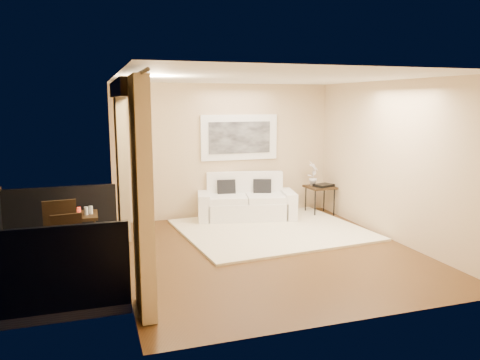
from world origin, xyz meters
TOP-DOWN VIEW (x-y plane):
  - floor at (0.00, 0.00)m, footprint 5.00×5.00m
  - room_shell at (-2.13, 0.00)m, footprint 5.00×6.40m
  - balcony at (-3.31, 0.00)m, footprint 1.81×2.60m
  - curtains at (-2.11, 0.00)m, footprint 0.16×4.80m
  - artwork at (0.31, 2.46)m, footprint 1.62×0.07m
  - rug at (0.48, 1.10)m, footprint 3.41×3.04m
  - sofa at (0.32, 2.09)m, footprint 2.05×1.20m
  - side_table at (1.93, 2.00)m, footprint 0.57×0.57m
  - tray at (1.98, 1.95)m, footprint 0.45×0.39m
  - orchid at (1.81, 2.10)m, footprint 0.33×0.33m
  - bistro_table at (-2.85, 0.58)m, footprint 0.58×0.58m
  - balcony_chair_far at (-3.07, 0.17)m, footprint 0.47×0.48m
  - balcony_chair_near at (-2.96, -0.38)m, footprint 0.43×0.43m
  - ice_bucket at (-2.98, 0.67)m, footprint 0.18×0.18m
  - candle at (-2.83, 0.76)m, footprint 0.06×0.06m
  - vase at (-2.89, 0.36)m, footprint 0.04×0.04m
  - glass_a at (-2.72, 0.53)m, footprint 0.06×0.06m
  - glass_b at (-2.66, 0.57)m, footprint 0.06×0.06m

SIDE VIEW (x-z plane):
  - floor at x=0.00m, z-range 0.00..0.00m
  - rug at x=0.48m, z-range 0.00..0.04m
  - balcony at x=-3.31m, z-range -0.41..0.76m
  - sofa at x=0.32m, z-range -0.14..0.79m
  - balcony_chair_near at x=-2.96m, z-range 0.07..0.97m
  - side_table at x=1.93m, z-range 0.24..0.84m
  - balcony_chair_far at x=-3.07m, z-range 0.08..1.10m
  - bistro_table at x=-2.85m, z-range 0.26..0.94m
  - tray at x=1.98m, z-range 0.60..0.65m
  - candle at x=-2.83m, z-range 0.68..0.75m
  - glass_a at x=-2.72m, z-range 0.68..0.80m
  - glass_b at x=-2.66m, z-range 0.68..0.80m
  - vase at x=-2.89m, z-range 0.68..0.86m
  - ice_bucket at x=-2.98m, z-range 0.68..0.88m
  - orchid at x=1.81m, z-range 0.60..1.12m
  - curtains at x=-2.11m, z-range 0.02..2.66m
  - artwork at x=0.31m, z-range 1.16..2.08m
  - room_shell at x=-2.13m, z-range 0.02..5.02m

